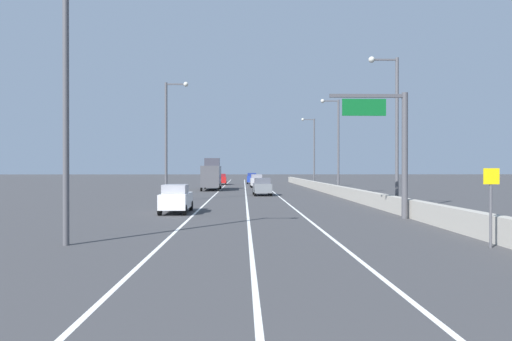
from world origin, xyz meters
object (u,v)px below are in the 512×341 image
(car_blue_3, at_px, (252,178))
(box_truck, at_px, (212,175))
(lamp_post_left_mid, at_px, (169,133))
(speed_advisory_sign, at_px, (491,201))
(car_red_2, at_px, (222,179))
(car_white_0, at_px, (176,199))
(lamp_post_right_third, at_px, (336,140))
(lamp_post_right_second, at_px, (394,123))
(lamp_post_right_fourth, at_px, (313,148))
(overhead_sign_gantry, at_px, (393,139))
(lamp_post_left_near, at_px, (72,86))
(car_gray_1, at_px, (262,187))
(car_silver_4, at_px, (256,181))

(car_blue_3, bearing_deg, box_truck, -103.44)
(box_truck, bearing_deg, lamp_post_left_mid, -96.15)
(speed_advisory_sign, bearing_deg, car_red_2, 101.01)
(car_white_0, bearing_deg, lamp_post_right_third, 54.92)
(car_blue_3, bearing_deg, lamp_post_right_third, -76.48)
(lamp_post_right_second, relative_size, box_truck, 1.23)
(lamp_post_right_second, bearing_deg, car_blue_3, 98.85)
(speed_advisory_sign, bearing_deg, lamp_post_right_fourth, 88.39)
(overhead_sign_gantry, relative_size, lamp_post_right_second, 0.69)
(lamp_post_left_near, distance_m, car_blue_3, 72.28)
(lamp_post_right_third, xyz_separation_m, lamp_post_left_near, (-17.21, -34.54, 0.00))
(lamp_post_left_mid, bearing_deg, car_gray_1, 44.95)
(box_truck, bearing_deg, lamp_post_right_fourth, 28.87)
(lamp_post_right_third, height_order, car_blue_3, lamp_post_right_third)
(car_red_2, relative_size, car_blue_3, 1.09)
(lamp_post_left_near, height_order, lamp_post_left_mid, same)
(lamp_post_right_second, bearing_deg, lamp_post_left_near, -140.36)
(car_gray_1, height_order, car_blue_3, car_blue_3)
(lamp_post_right_second, bearing_deg, car_silver_4, 101.93)
(car_white_0, bearing_deg, car_silver_4, 81.04)
(lamp_post_right_third, xyz_separation_m, lamp_post_left_mid, (-17.32, -10.22, 0.00))
(car_white_0, xyz_separation_m, car_silver_4, (6.55, 41.53, 0.06))
(lamp_post_right_second, xyz_separation_m, lamp_post_right_fourth, (0.31, 40.54, 0.00))
(lamp_post_left_mid, relative_size, box_truck, 1.23)
(car_blue_3, bearing_deg, car_gray_1, -89.35)
(lamp_post_right_fourth, relative_size, car_gray_1, 2.56)
(lamp_post_right_fourth, xyz_separation_m, lamp_post_left_near, (-17.53, -54.81, 0.00))
(car_white_0, xyz_separation_m, car_red_2, (0.54, 54.06, 0.04))
(lamp_post_right_third, bearing_deg, speed_advisory_sign, -92.01)
(lamp_post_right_second, bearing_deg, car_red_2, 105.37)
(car_white_0, relative_size, car_blue_3, 1.03)
(speed_advisory_sign, bearing_deg, lamp_post_right_second, 85.31)
(lamp_post_right_third, relative_size, box_truck, 1.23)
(lamp_post_left_mid, height_order, box_truck, lamp_post_left_mid)
(overhead_sign_gantry, relative_size, lamp_post_left_mid, 0.69)
(lamp_post_right_second, height_order, box_truck, lamp_post_right_second)
(car_white_0, relative_size, car_red_2, 0.94)
(car_gray_1, height_order, car_silver_4, car_silver_4)
(lamp_post_left_mid, height_order, car_white_0, lamp_post_left_mid)
(overhead_sign_gantry, xyz_separation_m, car_blue_3, (-7.22, 62.42, -3.69))
(overhead_sign_gantry, distance_m, lamp_post_left_mid, 21.80)
(car_white_0, xyz_separation_m, box_truck, (0.12, 33.30, 1.07))
(lamp_post_right_second, distance_m, car_silver_4, 41.56)
(lamp_post_left_near, relative_size, car_gray_1, 2.56)
(lamp_post_left_mid, height_order, car_silver_4, lamp_post_left_mid)
(lamp_post_left_near, bearing_deg, lamp_post_right_third, 63.51)
(lamp_post_right_third, bearing_deg, lamp_post_left_near, -116.49)
(car_gray_1, bearing_deg, lamp_post_left_mid, -135.05)
(lamp_post_left_mid, relative_size, car_silver_4, 2.53)
(lamp_post_left_near, bearing_deg, car_silver_4, 80.95)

